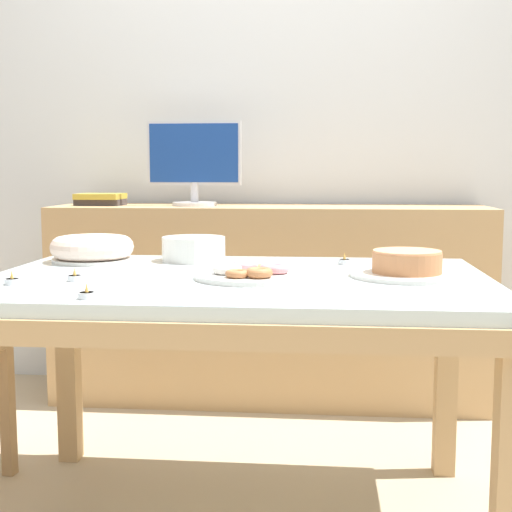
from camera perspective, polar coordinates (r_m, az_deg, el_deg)
wall_back at (r=3.50m, az=1.47°, el=11.08°), size 8.00×0.10×2.60m
dining_table at (r=2.05m, az=-1.43°, el=-4.16°), size 1.45×0.96×0.74m
sideboard at (r=3.25m, az=1.06°, el=-3.80°), size 1.94×0.44×0.88m
computer_monitor at (r=3.23m, az=-4.97°, el=7.38°), size 0.42×0.20×0.38m
book_stack at (r=3.34m, az=-12.33°, el=4.47°), size 0.21×0.18×0.05m
cake_chocolate_round at (r=2.05m, az=11.97°, el=-0.79°), size 0.32×0.32×0.08m
cake_golden_bundt at (r=2.40m, az=-12.97°, el=0.57°), size 0.27×0.27×0.08m
pastry_platter at (r=1.98m, az=-0.38°, el=-1.40°), size 0.31×0.31×0.04m
plate_stack at (r=2.37m, az=-5.01°, el=0.58°), size 0.21×0.21×0.08m
tealight_near_cakes at (r=2.30m, az=7.09°, el=-0.41°), size 0.04×0.04×0.04m
tealight_left_edge at (r=2.00m, az=-14.30°, el=-1.67°), size 0.04×0.04×0.04m
tealight_centre at (r=1.98m, az=-18.94°, el=-1.89°), size 0.04×0.04×0.04m
tealight_near_front at (r=1.72m, az=-13.39°, el=-3.02°), size 0.04×0.04×0.04m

